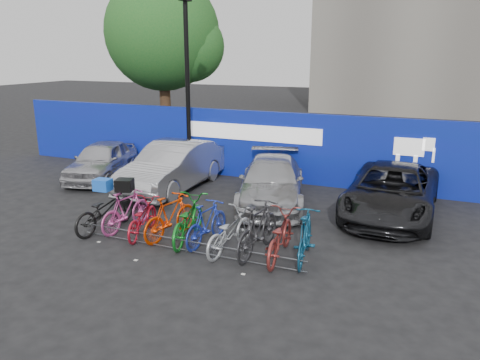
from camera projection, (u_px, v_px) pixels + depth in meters
The scene contains 21 objects.
ground at pixel (199, 243), 11.07m from camera, with size 100.00×100.00×0.00m, color black.
hoarding at pixel (280, 147), 16.08m from camera, with size 22.00×0.18×2.40m.
tree at pixel (167, 36), 21.21m from camera, with size 5.40×5.20×7.80m.
lamppost at pixel (188, 85), 16.21m from camera, with size 0.25×0.50×6.11m.
bike_rack at pixel (186, 246), 10.50m from camera, with size 5.60×0.03×0.30m.
car_0 at pixel (102, 160), 16.54m from camera, with size 1.56×3.88×1.32m, color #B2B2B7.
car_1 at pixel (173, 166), 15.21m from camera, with size 1.63×4.68×1.54m, color #9D9EA2.
car_2 at pixel (272, 182), 13.81m from camera, with size 1.85×4.56×1.32m, color #9E9FA2.
car_3 at pixel (392, 191), 12.77m from camera, with size 2.27×4.93×1.37m, color black.
bike_0 at pixel (105, 210), 11.74m from camera, with size 0.69×1.99×1.04m, color black.
bike_1 at pixel (126, 210), 11.75m from camera, with size 0.49×1.72×1.03m, color #C44591.
bike_2 at pixel (142, 218), 11.41m from camera, with size 0.59×1.70×0.89m, color #AD1224.
bike_3 at pixel (170, 217), 11.23m from camera, with size 0.51×1.80×1.08m, color #DF3805.
bike_4 at pixel (187, 220), 11.06m from camera, with size 0.70×2.01×1.05m, color #11721D.
bike_5 at pixel (207, 223), 10.88m from camera, with size 0.48×1.70×1.02m, color #1C2FA0.
bike_6 at pixel (229, 231), 10.48m from camera, with size 0.63×1.82×0.95m, color #A1A5A9.
bike_7 at pixel (258, 229), 10.30m from camera, with size 0.56×1.99×1.20m, color #29282B.
bike_8 at pixel (279, 236), 10.12m from camera, with size 0.69×1.97×1.03m, color maroon.
bike_9 at pixel (305, 236), 10.00m from camera, with size 0.52×1.84×1.10m, color navy.
cargo_crate at pixel (103, 185), 11.56m from camera, with size 0.41×0.31×0.29m, color blue.
cargo_topcase at pixel (125, 185), 11.57m from camera, with size 0.41×0.36×0.30m, color black.
Camera 1 is at (4.91, -9.09, 4.37)m, focal length 35.00 mm.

